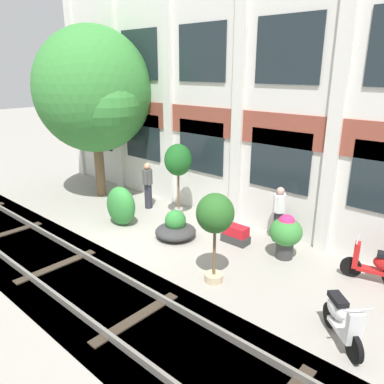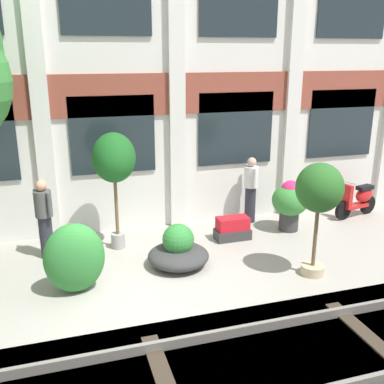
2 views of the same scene
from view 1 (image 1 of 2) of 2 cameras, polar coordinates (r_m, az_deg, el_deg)
ground_plane at (r=11.05m, az=-9.22°, el=-7.09°), size 80.00×80.00×0.00m
apartment_facade at (r=12.34m, az=2.24°, el=17.10°), size 14.86×0.64×8.93m
rail_tracks at (r=10.04m, az=-19.39°, el=-11.61°), size 22.50×2.80×0.43m
broadleaf_tree at (r=14.33m, az=-14.75°, el=14.32°), size 4.39×4.18×6.17m
potted_plant_wide_bowl at (r=10.90m, az=-2.53°, el=-5.52°), size 1.19×1.19×0.85m
potted_plant_tall_urn at (r=8.23m, az=3.53°, el=-3.82°), size 0.85×0.85×2.14m
potted_plant_low_pan at (r=11.85m, az=-2.13°, el=4.61°), size 0.88×0.88×2.47m
potted_plant_square_trough at (r=10.68m, az=6.66°, el=-6.47°), size 0.78×0.40×0.51m
potted_plant_fluted_column at (r=9.92m, az=14.10°, el=-6.05°), size 0.83×0.83×1.20m
scooter_near_curb at (r=9.66m, az=26.25°, el=-9.91°), size 1.36×0.59×0.98m
scooter_second_parked at (r=7.55m, az=21.79°, el=-17.55°), size 1.07×1.01×0.98m
resident_by_doorway at (r=13.09m, az=-6.75°, el=1.18°), size 0.34×0.45×1.62m
resident_watching_tracks at (r=10.76m, az=13.10°, el=-3.07°), size 0.34×0.53×1.61m
topiary_hedge at (r=11.89m, az=-10.77°, el=-2.09°), size 1.10×0.80×1.24m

